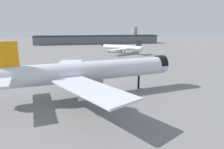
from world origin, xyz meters
TOP-DOWN VIEW (x-y plane):
  - ground at (0.00, 0.00)m, footprint 900.00×900.00m
  - airliner_near_gate at (-4.15, 2.50)m, footprint 67.99×61.22m
  - airliner_far_taxiway at (34.40, 108.13)m, footprint 38.04×36.47m
  - terminal_building at (29.33, 217.89)m, footprint 173.21×26.24m
  - traffic_cone_near_nose at (26.99, 29.27)m, footprint 0.50×0.50m

SIDE VIEW (x-z plane):
  - ground at x=0.00m, z-range 0.00..0.00m
  - traffic_cone_near_nose at x=26.99m, z-range 0.00..0.62m
  - airliner_far_taxiway at x=34.40m, z-range -0.74..11.60m
  - terminal_building at x=29.33m, z-range -5.70..18.42m
  - airliner_near_gate at x=-4.15m, z-range -1.15..18.20m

